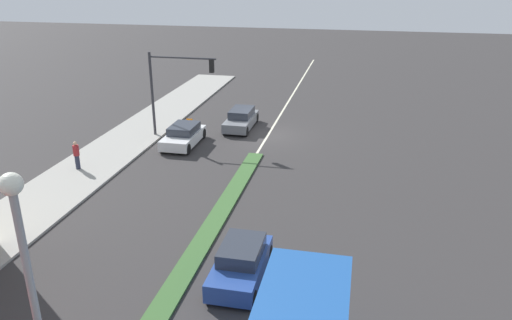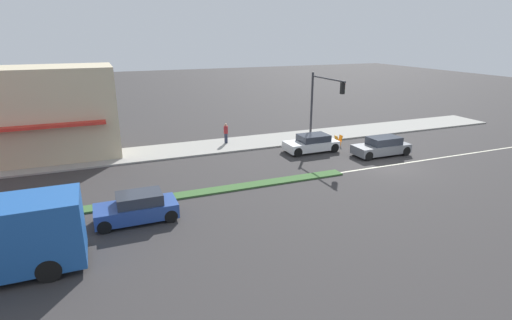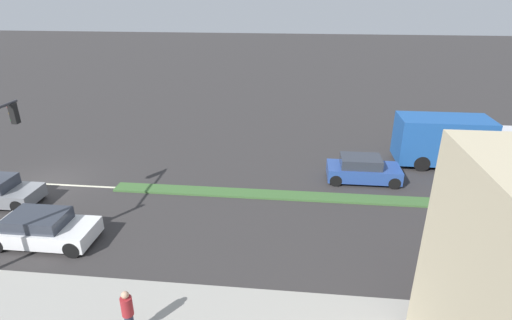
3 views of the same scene
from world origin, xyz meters
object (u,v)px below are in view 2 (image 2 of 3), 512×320
coupe_blue (137,208)px  pedestrian (226,133)px  van_white (312,143)px  suv_grey (382,147)px  warning_aframe_sign (338,140)px  traffic_signal_main (321,98)px

coupe_blue → pedestrian: bearing=-35.5°
pedestrian → van_white: 6.99m
suv_grey → warning_aframe_sign: bearing=23.4°
pedestrian → coupe_blue: pedestrian is taller
suv_grey → coupe_blue: (-4.40, 18.03, 0.01)m
traffic_signal_main → coupe_blue: bearing=119.0°
suv_grey → van_white: (2.80, 4.34, -0.02)m
traffic_signal_main → van_white: bearing=129.8°
traffic_signal_main → pedestrian: size_ratio=3.43×
pedestrian → coupe_blue: bearing=144.5°
traffic_signal_main → coupe_blue: (-8.32, 15.04, -3.23)m
pedestrian → warning_aframe_sign: 9.09m
pedestrian → van_white: size_ratio=0.40×
pedestrian → suv_grey: size_ratio=0.38×
suv_grey → pedestrian: bearing=53.7°
warning_aframe_sign → coupe_blue: (-7.85, 16.54, 0.24)m
van_white → warning_aframe_sign: bearing=-77.1°
pedestrian → warning_aframe_sign: size_ratio=1.95×
warning_aframe_sign → coupe_blue: bearing=115.4°
traffic_signal_main → suv_grey: (-3.92, -2.98, -3.24)m
traffic_signal_main → van_white: 3.71m
traffic_signal_main → coupe_blue: traffic_signal_main is taller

